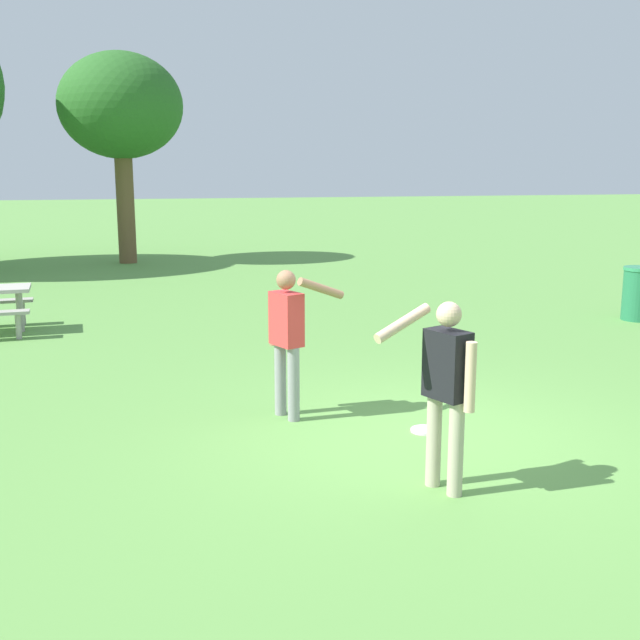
% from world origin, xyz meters
% --- Properties ---
extents(ground_plane, '(120.00, 120.00, 0.00)m').
position_xyz_m(ground_plane, '(0.00, 0.00, 0.00)').
color(ground_plane, '#609947').
extents(person_thrower, '(0.81, 0.57, 1.64)m').
position_xyz_m(person_thrower, '(-0.26, -1.26, 0.96)').
color(person_thrower, '#B7AD93').
rests_on(person_thrower, ground).
extents(person_catcher, '(0.81, 0.57, 1.64)m').
position_xyz_m(person_catcher, '(-1.17, 0.97, 0.96)').
color(person_catcher, gray).
rests_on(person_catcher, ground).
extents(frisbee, '(0.29, 0.29, 0.03)m').
position_xyz_m(frisbee, '(0.13, 0.18, 0.01)').
color(frisbee, white).
rests_on(frisbee, ground).
extents(trash_can_beside_table, '(0.59, 0.59, 0.96)m').
position_xyz_m(trash_can_beside_table, '(6.01, 4.90, 0.48)').
color(trash_can_beside_table, '#237047').
rests_on(trash_can_beside_table, ground).
extents(tree_far_right, '(3.41, 3.41, 5.81)m').
position_xyz_m(tree_far_right, '(-2.98, 15.63, 4.30)').
color(tree_far_right, brown).
rests_on(tree_far_right, ground).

